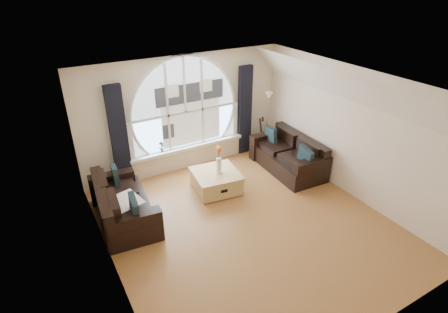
% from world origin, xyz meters
% --- Properties ---
extents(ground, '(5.00, 5.50, 0.01)m').
position_xyz_m(ground, '(0.00, 0.00, 0.00)').
color(ground, brown).
rests_on(ground, ground).
extents(ceiling, '(5.00, 5.50, 0.01)m').
position_xyz_m(ceiling, '(0.00, 0.00, 2.70)').
color(ceiling, silver).
rests_on(ceiling, ground).
extents(wall_back, '(5.00, 0.01, 2.70)m').
position_xyz_m(wall_back, '(0.00, 2.75, 1.35)').
color(wall_back, beige).
rests_on(wall_back, ground).
extents(wall_front, '(5.00, 0.01, 2.70)m').
position_xyz_m(wall_front, '(0.00, -2.75, 1.35)').
color(wall_front, beige).
rests_on(wall_front, ground).
extents(wall_left, '(0.01, 5.50, 2.70)m').
position_xyz_m(wall_left, '(-2.50, 0.00, 1.35)').
color(wall_left, beige).
rests_on(wall_left, ground).
extents(wall_right, '(0.01, 5.50, 2.70)m').
position_xyz_m(wall_right, '(2.50, 0.00, 1.35)').
color(wall_right, beige).
rests_on(wall_right, ground).
extents(attic_slope, '(0.92, 5.50, 0.72)m').
position_xyz_m(attic_slope, '(2.20, 0.00, 2.35)').
color(attic_slope, silver).
rests_on(attic_slope, ground).
extents(arched_window, '(2.60, 0.06, 2.15)m').
position_xyz_m(arched_window, '(0.00, 2.72, 1.62)').
color(arched_window, silver).
rests_on(arched_window, wall_back).
extents(window_sill, '(2.90, 0.22, 0.08)m').
position_xyz_m(window_sill, '(0.00, 2.65, 0.51)').
color(window_sill, white).
rests_on(window_sill, wall_back).
extents(window_frame, '(2.76, 0.08, 2.15)m').
position_xyz_m(window_frame, '(0.00, 2.69, 1.62)').
color(window_frame, white).
rests_on(window_frame, wall_back).
extents(neighbor_house, '(1.70, 0.02, 1.50)m').
position_xyz_m(neighbor_house, '(0.15, 2.71, 1.50)').
color(neighbor_house, silver).
rests_on(neighbor_house, wall_back).
extents(curtain_left, '(0.35, 0.12, 2.30)m').
position_xyz_m(curtain_left, '(-1.60, 2.63, 1.15)').
color(curtain_left, black).
rests_on(curtain_left, ground).
extents(curtain_right, '(0.35, 0.12, 2.30)m').
position_xyz_m(curtain_right, '(1.60, 2.63, 1.15)').
color(curtain_right, black).
rests_on(curtain_right, ground).
extents(sofa_left, '(1.09, 1.91, 0.81)m').
position_xyz_m(sofa_left, '(-1.99, 1.30, 0.40)').
color(sofa_left, black).
rests_on(sofa_left, ground).
extents(sofa_right, '(1.04, 1.93, 0.84)m').
position_xyz_m(sofa_right, '(1.98, 1.29, 0.40)').
color(sofa_right, black).
rests_on(sofa_right, ground).
extents(coffee_chest, '(1.08, 1.08, 0.47)m').
position_xyz_m(coffee_chest, '(0.06, 1.36, 0.24)').
color(coffee_chest, tan).
rests_on(coffee_chest, ground).
extents(throw_blanket, '(0.67, 0.67, 0.10)m').
position_xyz_m(throw_blanket, '(-1.99, 1.11, 0.50)').
color(throw_blanket, silver).
rests_on(throw_blanket, sofa_left).
extents(vase_flowers, '(0.24, 0.24, 0.70)m').
position_xyz_m(vase_flowers, '(0.12, 1.33, 0.82)').
color(vase_flowers, white).
rests_on(vase_flowers, coffee_chest).
extents(floor_lamp, '(0.24, 0.24, 1.60)m').
position_xyz_m(floor_lamp, '(2.18, 2.43, 0.80)').
color(floor_lamp, '#B2B2B2').
rests_on(floor_lamp, ground).
extents(guitar, '(0.39, 0.28, 1.06)m').
position_xyz_m(guitar, '(1.89, 2.36, 0.53)').
color(guitar, brown).
rests_on(guitar, ground).
extents(potted_plant, '(0.17, 0.15, 0.27)m').
position_xyz_m(potted_plant, '(-0.67, 2.65, 0.68)').
color(potted_plant, '#1E6023').
rests_on(potted_plant, window_sill).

